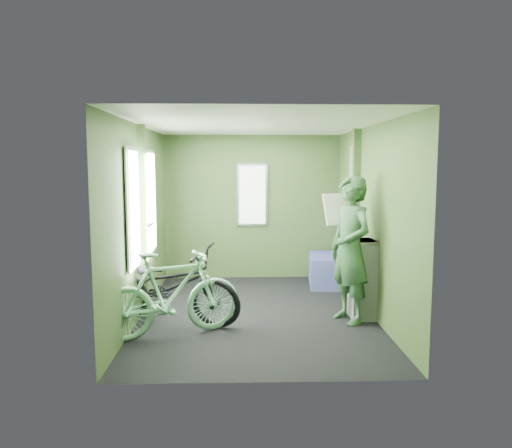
{
  "coord_description": "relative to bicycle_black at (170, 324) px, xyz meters",
  "views": [
    {
      "loc": [
        -0.2,
        -6.01,
        1.82
      ],
      "look_at": [
        0.0,
        0.1,
        1.1
      ],
      "focal_mm": 35.0,
      "sensor_mm": 36.0,
      "label": 1
    }
  ],
  "objects": [
    {
      "name": "room",
      "position": [
        0.98,
        0.43,
        1.44
      ],
      "size": [
        4.0,
        4.02,
        2.31
      ],
      "color": "black",
      "rests_on": "ground"
    },
    {
      "name": "bicycle_mint",
      "position": [
        0.08,
        -0.44,
        0.0
      ],
      "size": [
        1.61,
        1.04,
        0.95
      ],
      "primitive_type": "imported",
      "rotation": [
        0.0,
        -0.05,
        1.97
      ],
      "color": "#81CF9E",
      "rests_on": "ground"
    },
    {
      "name": "passenger",
      "position": [
        2.09,
        0.03,
        0.85
      ],
      "size": [
        0.62,
        0.77,
        1.7
      ],
      "rotation": [
        0.0,
        0.0,
        -1.16
      ],
      "color": "#315933",
      "rests_on": "ground"
    },
    {
      "name": "bicycle_black",
      "position": [
        0.0,
        0.0,
        0.0
      ],
      "size": [
        1.89,
        1.31,
        1.01
      ],
      "primitive_type": "imported",
      "rotation": [
        0.0,
        -0.18,
        1.22
      ],
      "color": "black",
      "rests_on": "ground"
    },
    {
      "name": "waste_box",
      "position": [
        2.28,
        0.18,
        0.47
      ],
      "size": [
        0.28,
        0.39,
        0.94
      ],
      "primitive_type": "cube",
      "color": "slate",
      "rests_on": "ground"
    },
    {
      "name": "bench_seat",
      "position": [
        2.16,
        1.84,
        0.28
      ],
      "size": [
        0.6,
        0.96,
        0.96
      ],
      "rotation": [
        0.0,
        0.0,
        -0.11
      ],
      "color": "navy",
      "rests_on": "ground"
    }
  ]
}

